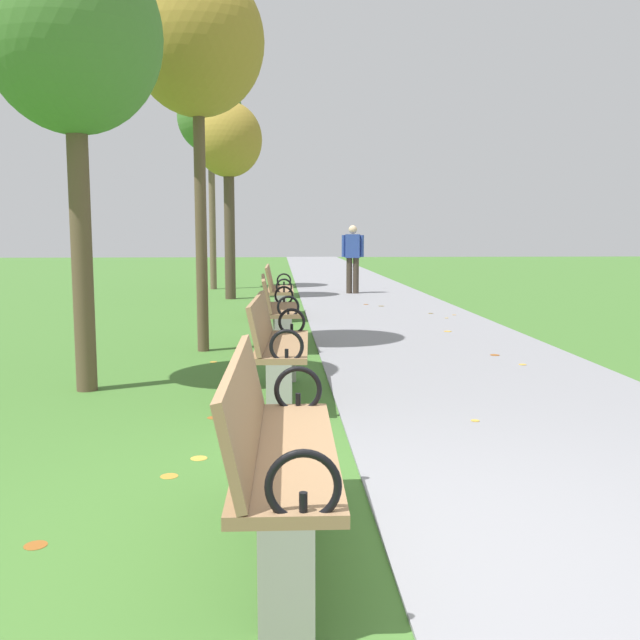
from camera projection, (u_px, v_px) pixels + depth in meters
ground_plane at (386, 555)px, 3.23m from camera, size 80.00×80.00×0.00m
paved_walkway at (345, 282)px, 21.15m from camera, size 3.03×44.00×0.02m
park_bench_1 at (275, 450)px, 3.20m from camera, size 0.50×1.61×0.90m
park_bench_2 at (277, 344)px, 6.22m from camera, size 0.54×1.62×0.90m
park_bench_3 at (277, 309)px, 9.13m from camera, size 0.51×1.61×0.90m
park_bench_4 at (277, 289)px, 12.26m from camera, size 0.48×1.60×0.90m
tree_1 at (73, 40)px, 6.22m from camera, size 1.57×1.57×4.05m
tree_2 at (197, 44)px, 8.36m from camera, size 1.59×1.59×4.59m
tree_3 at (228, 144)px, 15.33m from camera, size 1.47×1.47×4.28m
tree_4 at (211, 118)px, 17.96m from camera, size 1.68×1.68×5.33m
pedestrian_walking at (353, 255)px, 16.86m from camera, size 0.52×0.28×1.62m
scattered_leaves at (366, 369)px, 7.56m from camera, size 5.20×13.84×0.02m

